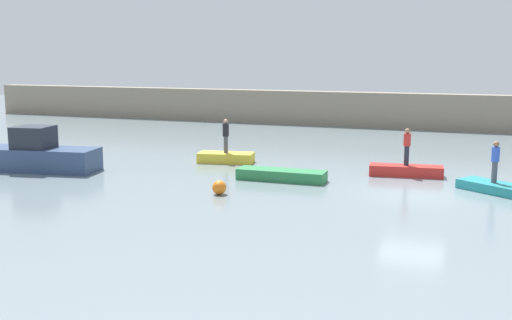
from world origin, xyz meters
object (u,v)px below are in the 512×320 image
person_blue_shirt (495,159)px  person_dark_shirt (226,134)px  mooring_buoy (219,188)px  person_red_shirt (407,145)px  rowboat_teal (493,187)px  motorboat (39,155)px  rowboat_yellow (226,158)px  rowboat_red (406,171)px  rowboat_green (281,175)px

person_blue_shirt → person_dark_shirt: 13.05m
mooring_buoy → person_red_shirt: bearing=44.6°
person_blue_shirt → rowboat_teal: bearing=0.0°
motorboat → rowboat_yellow: (7.49, 5.10, -0.50)m
rowboat_red → person_blue_shirt: bearing=-36.8°
rowboat_teal → rowboat_yellow: bearing=-156.7°
rowboat_teal → person_blue_shirt: (0.00, 0.00, 1.14)m
rowboat_green → person_dark_shirt: 5.39m
rowboat_green → person_red_shirt: person_red_shirt is taller
rowboat_green → person_blue_shirt: bearing=4.6°
rowboat_red → person_dark_shirt: (-9.09, 0.41, 1.22)m
rowboat_teal → person_dark_shirt: (-12.80, 2.52, 1.27)m
person_red_shirt → person_blue_shirt: bearing=-29.7°
rowboat_teal → person_red_shirt: bearing=-175.3°
rowboat_green → rowboat_red: size_ratio=1.20×
motorboat → rowboat_teal: (20.29, 2.57, -0.56)m
rowboat_red → person_red_shirt: size_ratio=1.93×
rowboat_green → rowboat_teal: size_ratio=1.42×
rowboat_green → person_blue_shirt: (8.73, 0.80, 1.09)m
rowboat_yellow → rowboat_red: bearing=-12.4°
rowboat_yellow → person_dark_shirt: person_dark_shirt is taller
rowboat_green → person_blue_shirt: person_blue_shirt is taller
person_dark_shirt → mooring_buoy: bearing=-69.0°
rowboat_green → mooring_buoy: size_ratio=6.94×
person_red_shirt → rowboat_green: bearing=-149.9°
person_dark_shirt → person_red_shirt: bearing=-2.6°
mooring_buoy → person_blue_shirt: bearing=22.7°
rowboat_red → rowboat_teal: size_ratio=1.19×
rowboat_teal → person_blue_shirt: person_blue_shirt is taller
motorboat → mooring_buoy: size_ratio=10.14×
rowboat_green → rowboat_teal: rowboat_green is taller
person_red_shirt → mooring_buoy: (-6.48, -6.38, -1.16)m
mooring_buoy → rowboat_green: bearing=67.2°
person_dark_shirt → mooring_buoy: (2.61, -6.79, -1.18)m
rowboat_teal → person_blue_shirt: 1.14m
rowboat_teal → mooring_buoy: size_ratio=4.87×
motorboat → person_red_shirt: (16.58, 4.69, 0.69)m
rowboat_yellow → person_red_shirt: bearing=-12.4°
mooring_buoy → rowboat_teal: bearing=22.7°
rowboat_teal → rowboat_red: bearing=-175.3°
rowboat_red → rowboat_green: bearing=-157.0°
rowboat_red → person_dark_shirt: 9.18m
rowboat_red → person_blue_shirt: size_ratio=1.93×
rowboat_red → person_dark_shirt: size_ratio=1.90×
person_red_shirt → rowboat_yellow: bearing=177.4°
motorboat → rowboat_red: size_ratio=1.75×
motorboat → person_blue_shirt: bearing=7.2°
rowboat_yellow → person_blue_shirt: person_blue_shirt is taller
person_blue_shirt → rowboat_yellow: bearing=168.9°
rowboat_green → person_blue_shirt: size_ratio=2.31×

